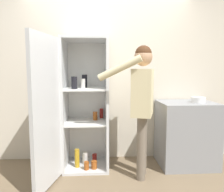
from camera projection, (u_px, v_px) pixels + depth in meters
name	position (u px, v px, depth m)	size (l,w,h in m)	color
ground_plane	(111.00, 188.00, 2.59)	(12.00, 12.00, 0.00)	#7A664C
wall_back	(108.00, 78.00, 3.42)	(7.00, 0.06, 2.55)	beige
refrigerator	(78.00, 106.00, 3.00)	(0.83, 1.20, 1.83)	silver
person	(142.00, 95.00, 2.77)	(0.76, 0.55, 1.70)	#726656
counter	(186.00, 134.00, 3.21)	(0.79, 0.64, 0.94)	gray
bowl	(198.00, 100.00, 3.11)	(0.19, 0.19, 0.08)	white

